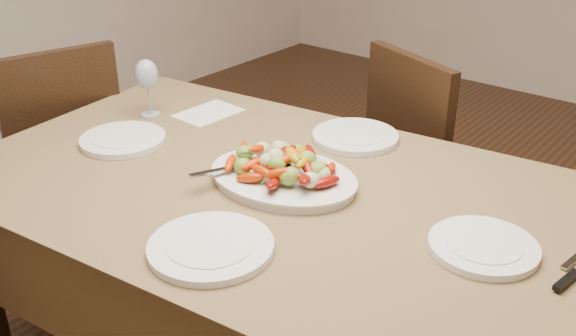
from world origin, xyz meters
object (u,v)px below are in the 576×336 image
(chair_left, at_px, (56,158))
(plate_near, at_px, (211,247))
(dining_table, at_px, (288,304))
(wine_glass, at_px, (148,86))
(chair_far, at_px, (442,172))
(plate_left, at_px, (123,140))
(serving_platter, at_px, (283,180))
(plate_right, at_px, (483,247))
(plate_far, at_px, (355,137))

(chair_left, relative_size, plate_near, 3.35)
(dining_table, xyz_separation_m, wine_glass, (-0.69, 0.11, 0.48))
(dining_table, relative_size, chair_far, 1.94)
(plate_left, bearing_deg, serving_platter, 10.47)
(plate_right, xyz_separation_m, plate_near, (-0.47, -0.38, 0.00))
(chair_left, distance_m, plate_near, 1.32)
(dining_table, distance_m, plate_near, 0.51)
(plate_left, bearing_deg, plate_right, 7.18)
(chair_far, bearing_deg, chair_left, 56.69)
(chair_far, relative_size, plate_far, 3.59)
(dining_table, height_order, plate_left, plate_left)
(serving_platter, bearing_deg, plate_near, -77.33)
(plate_near, bearing_deg, plate_far, 97.28)
(plate_left, bearing_deg, dining_table, 8.54)
(chair_left, xyz_separation_m, plate_far, (1.15, 0.35, 0.29))
(serving_platter, bearing_deg, dining_table, -26.59)
(dining_table, xyz_separation_m, chair_far, (0.03, 0.87, 0.10))
(serving_platter, bearing_deg, plate_far, 92.02)
(serving_platter, height_order, plate_left, serving_platter)
(dining_table, relative_size, serving_platter, 4.56)
(plate_near, bearing_deg, chair_far, 90.78)
(plate_right, height_order, wine_glass, wine_glass)
(dining_table, distance_m, plate_right, 0.65)
(dining_table, height_order, serving_platter, serving_platter)
(chair_left, distance_m, plate_left, 0.69)
(dining_table, relative_size, plate_left, 7.17)
(plate_far, height_order, wine_glass, wine_glass)
(plate_far, bearing_deg, serving_platter, -87.98)
(chair_left, xyz_separation_m, plate_right, (1.71, 0.02, 0.29))
(chair_left, bearing_deg, plate_far, 121.78)
(plate_right, distance_m, plate_near, 0.61)
(serving_platter, height_order, plate_right, serving_platter)
(dining_table, relative_size, plate_far, 6.96)
(chair_left, bearing_deg, plate_near, 88.56)
(plate_near, bearing_deg, plate_left, 158.60)
(plate_left, distance_m, plate_far, 0.71)
(dining_table, relative_size, plate_right, 7.55)
(serving_platter, distance_m, plate_right, 0.55)
(plate_right, distance_m, wine_glass, 1.21)
(dining_table, distance_m, plate_left, 0.70)
(plate_far, xyz_separation_m, wine_glass, (-0.64, -0.27, 0.09))
(chair_left, xyz_separation_m, plate_near, (1.24, -0.36, 0.29))
(plate_far, bearing_deg, plate_left, -138.97)
(chair_far, bearing_deg, plate_left, 79.58)
(serving_platter, distance_m, plate_left, 0.56)
(wine_glass, bearing_deg, serving_platter, -8.35)
(chair_far, distance_m, plate_right, 1.00)
(serving_platter, xyz_separation_m, plate_near, (0.08, -0.35, -0.00))
(plate_near, bearing_deg, dining_table, 98.36)
(plate_near, relative_size, wine_glass, 1.38)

